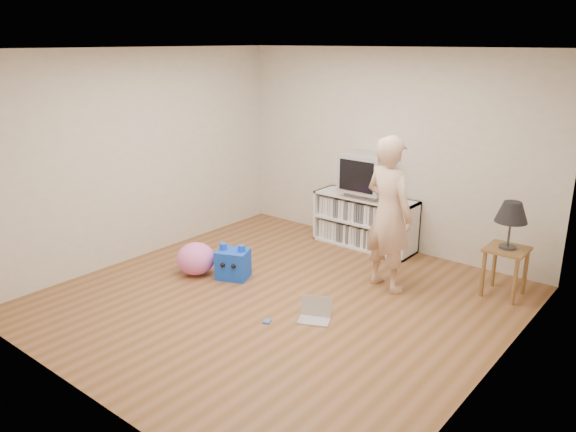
% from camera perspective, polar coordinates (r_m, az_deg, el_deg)
% --- Properties ---
extents(ground, '(4.50, 4.50, 0.00)m').
position_cam_1_polar(ground, '(6.11, -0.93, -8.56)').
color(ground, brown).
rests_on(ground, ground).
extents(walls, '(4.52, 4.52, 2.60)m').
position_cam_1_polar(walls, '(5.66, -1.00, 3.35)').
color(walls, silver).
rests_on(walls, ground).
extents(ceiling, '(4.50, 4.50, 0.01)m').
position_cam_1_polar(ceiling, '(5.49, -1.07, 16.62)').
color(ceiling, white).
rests_on(ceiling, walls).
extents(media_unit, '(1.40, 0.45, 0.70)m').
position_cam_1_polar(media_unit, '(7.62, 7.88, -0.50)').
color(media_unit, white).
rests_on(media_unit, ground).
extents(dvd_deck, '(0.45, 0.35, 0.07)m').
position_cam_1_polar(dvd_deck, '(7.50, 7.94, 2.27)').
color(dvd_deck, gray).
rests_on(dvd_deck, media_unit).
extents(crt_tv, '(0.60, 0.53, 0.50)m').
position_cam_1_polar(crt_tv, '(7.43, 8.01, 4.39)').
color(crt_tv, '#A3A3A8').
rests_on(crt_tv, dvd_deck).
extents(side_table, '(0.42, 0.42, 0.55)m').
position_cam_1_polar(side_table, '(6.51, 21.26, -4.15)').
color(side_table, brown).
rests_on(side_table, ground).
extents(table_lamp, '(0.34, 0.34, 0.52)m').
position_cam_1_polar(table_lamp, '(6.34, 21.77, 0.27)').
color(table_lamp, '#333333').
rests_on(table_lamp, side_table).
extents(person, '(0.72, 0.56, 1.73)m').
position_cam_1_polar(person, '(6.21, 10.19, 0.20)').
color(person, beige).
rests_on(person, ground).
extents(laptop, '(0.38, 0.35, 0.21)m').
position_cam_1_polar(laptop, '(5.72, 2.78, -9.84)').
color(laptop, silver).
rests_on(laptop, ground).
extents(playing_cards, '(0.09, 0.11, 0.02)m').
position_cam_1_polar(playing_cards, '(5.67, -2.14, -10.65)').
color(playing_cards, '#4B66C9').
rests_on(playing_cards, ground).
extents(plush_blue, '(0.44, 0.40, 0.42)m').
position_cam_1_polar(plush_blue, '(6.62, -5.62, -4.84)').
color(plush_blue, blue).
rests_on(plush_blue, ground).
extents(plush_pink, '(0.51, 0.51, 0.38)m').
position_cam_1_polar(plush_pink, '(6.78, -9.35, -4.30)').
color(plush_pink, pink).
rests_on(plush_pink, ground).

